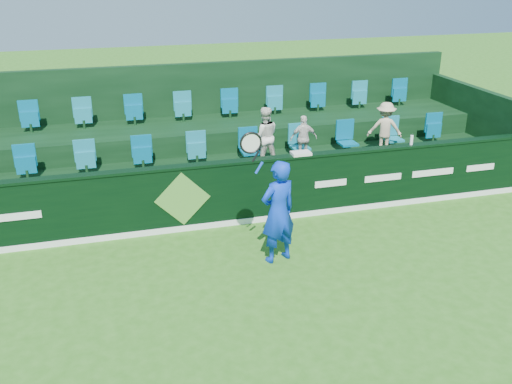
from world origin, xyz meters
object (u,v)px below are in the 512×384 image
object	(u,v)px
spectator_right	(385,128)
towel	(301,153)
spectator_left	(264,136)
spectator_middle	(304,138)
drinks_bottle	(412,140)
tennis_player	(278,211)

from	to	relation	value
spectator_right	towel	size ratio (longest dim) A/B	3.10
spectator_left	towel	size ratio (longest dim) A/B	3.31
spectator_left	spectator_middle	distance (m)	0.92
spectator_right	drinks_bottle	world-z (taller)	spectator_right
spectator_left	tennis_player	bearing A→B (deg)	84.25
spectator_middle	spectator_right	xyz separation A→B (m)	(1.99, 0.00, 0.08)
spectator_left	drinks_bottle	size ratio (longest dim) A/B	6.24
tennis_player	drinks_bottle	bearing A→B (deg)	25.76
spectator_right	tennis_player	bearing A→B (deg)	62.70
tennis_player	spectator_left	world-z (taller)	tennis_player
tennis_player	spectator_right	world-z (taller)	tennis_player
tennis_player	spectator_middle	bearing A→B (deg)	62.15
tennis_player	spectator_right	distance (m)	4.50
tennis_player	drinks_bottle	distance (m)	3.94
tennis_player	spectator_left	xyz separation A→B (m)	(0.58, 2.82, 0.49)
spectator_middle	towel	world-z (taller)	spectator_middle
spectator_right	towel	xyz separation A→B (m)	(-2.45, -1.12, -0.03)
tennis_player	towel	bearing A→B (deg)	58.94
drinks_bottle	spectator_middle	bearing A→B (deg)	151.09
tennis_player	towel	world-z (taller)	tennis_player
spectator_left	spectator_right	distance (m)	2.90
towel	drinks_bottle	world-z (taller)	drinks_bottle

